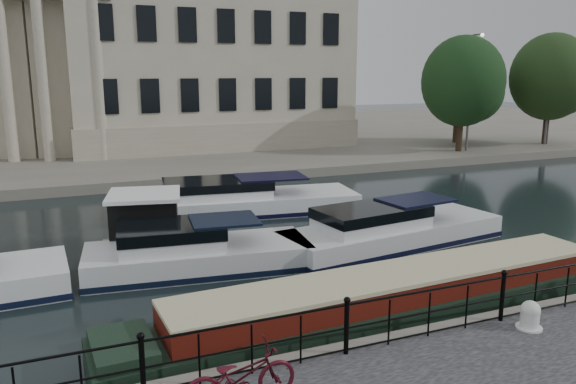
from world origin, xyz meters
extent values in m
plane|color=black|center=(0.00, 0.00, 0.00)|extent=(160.00, 160.00, 0.00)
cube|color=#6B665B|center=(0.00, 39.00, 0.28)|extent=(120.00, 42.00, 0.55)
cylinder|color=black|center=(-4.00, -2.25, 1.10)|extent=(0.10, 0.10, 1.10)
sphere|color=black|center=(-4.00, -2.25, 1.70)|extent=(0.14, 0.14, 0.14)
cylinder|color=black|center=(0.00, -2.25, 1.10)|extent=(0.10, 0.10, 1.10)
sphere|color=black|center=(0.00, -2.25, 1.70)|extent=(0.14, 0.14, 0.14)
cylinder|color=black|center=(4.00, -2.25, 1.10)|extent=(0.10, 0.10, 1.10)
sphere|color=black|center=(4.00, -2.25, 1.70)|extent=(0.14, 0.14, 0.14)
cylinder|color=black|center=(0.00, -2.25, 1.60)|extent=(24.00, 0.05, 0.05)
cylinder|color=black|center=(0.00, -2.25, 1.10)|extent=(24.00, 0.04, 0.04)
cylinder|color=black|center=(0.00, -2.25, 0.63)|extent=(24.00, 0.04, 0.04)
cube|color=#ADA38C|center=(6.00, 33.00, 7.55)|extent=(20.00, 14.00, 14.00)
cube|color=#9E937F|center=(6.00, 33.00, 1.55)|extent=(20.30, 14.30, 2.00)
cube|color=#ADA38C|center=(-3.33, 29.02, 6.05)|extent=(5.73, 4.06, 11.00)
cylinder|color=#ADA38C|center=(-2.28, 26.16, 5.45)|extent=(0.70, 0.70, 9.80)
cylinder|color=#ADA38C|center=(-5.49, 26.87, 5.45)|extent=(0.70, 0.70, 9.80)
cylinder|color=#ADA38C|center=(-7.59, 27.47, 5.45)|extent=(0.70, 0.70, 9.80)
cylinder|color=#59595B|center=(22.00, 20.50, 4.55)|extent=(0.16, 0.16, 8.00)
sphere|color=#FFF2CC|center=(22.00, 19.65, 8.50)|extent=(0.24, 0.24, 0.24)
cylinder|color=#59595B|center=(30.00, 21.00, 4.55)|extent=(0.16, 0.16, 8.00)
sphere|color=#FFF2CC|center=(30.00, 20.15, 8.50)|extent=(0.24, 0.24, 0.24)
imported|color=#400B16|center=(-2.51, -3.12, 1.08)|extent=(2.02, 0.75, 1.06)
cylinder|color=silver|center=(4.29, -2.80, 0.76)|extent=(0.41, 0.41, 0.43)
sphere|color=silver|center=(4.29, -2.80, 0.98)|extent=(0.43, 0.43, 0.43)
cylinder|color=silver|center=(4.29, -2.80, 0.57)|extent=(0.57, 0.57, 0.04)
cube|color=black|center=(2.68, -0.14, 0.10)|extent=(15.19, 2.71, 0.91)
cube|color=#52130B|center=(2.68, -0.14, 0.75)|extent=(12.16, 2.27, 0.71)
cube|color=#C8BF91|center=(2.68, -0.14, 1.15)|extent=(12.16, 2.33, 0.10)
cube|color=#6B665B|center=(-2.48, 7.50, 0.05)|extent=(3.72, 3.31, 0.27)
cube|color=black|center=(-2.48, 7.50, 1.10)|extent=(2.56, 2.56, 1.94)
cube|color=white|center=(-2.48, 7.50, 2.05)|extent=(2.81, 2.81, 0.13)
cube|color=silver|center=(-1.20, 5.23, 0.20)|extent=(7.18, 3.39, 1.20)
cube|color=black|center=(-1.20, 5.23, 0.12)|extent=(7.25, 3.42, 0.18)
cube|color=silver|center=(-2.03, 5.32, 1.05)|extent=(3.34, 2.47, 0.90)
cube|color=black|center=(-0.38, 5.13, 1.55)|extent=(2.28, 2.04, 0.08)
cube|color=silver|center=(5.86, 5.04, 0.20)|extent=(8.71, 3.59, 1.20)
cube|color=black|center=(5.86, 5.04, 0.12)|extent=(8.80, 3.63, 0.18)
cube|color=silver|center=(4.85, 4.90, 1.05)|extent=(4.04, 2.53, 0.90)
cube|color=black|center=(6.87, 5.17, 1.55)|extent=(2.74, 2.07, 0.08)
cube|color=white|center=(2.41, 11.61, 0.20)|extent=(10.23, 4.20, 1.20)
cube|color=black|center=(2.41, 11.61, 0.12)|extent=(10.33, 4.24, 0.18)
cube|color=white|center=(1.23, 11.76, 1.05)|extent=(4.74, 2.98, 0.90)
cube|color=black|center=(3.60, 11.46, 1.55)|extent=(3.22, 2.44, 0.08)
cylinder|color=black|center=(21.38, 20.56, 1.86)|extent=(0.44, 0.44, 2.63)
ellipsoid|color=black|center=(21.38, 20.56, 5.43)|extent=(5.71, 5.71, 6.31)
sphere|color=black|center=(21.98, 20.16, 4.68)|extent=(4.21, 4.21, 4.21)
cylinder|color=black|center=(24.40, 24.68, 1.82)|extent=(0.44, 0.44, 2.55)
ellipsoid|color=black|center=(24.40, 24.68, 5.28)|extent=(5.53, 5.53, 6.11)
sphere|color=black|center=(25.00, 24.28, 4.55)|extent=(4.07, 4.07, 4.07)
cylinder|color=black|center=(30.28, 21.28, 1.93)|extent=(0.44, 0.44, 2.77)
ellipsoid|color=#193210|center=(30.28, 21.28, 5.69)|extent=(6.01, 6.01, 6.64)
sphere|color=#193210|center=(30.88, 20.88, 4.90)|extent=(4.43, 4.43, 4.43)
camera|label=1|loc=(-5.07, -11.39, 6.14)|focal=35.00mm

